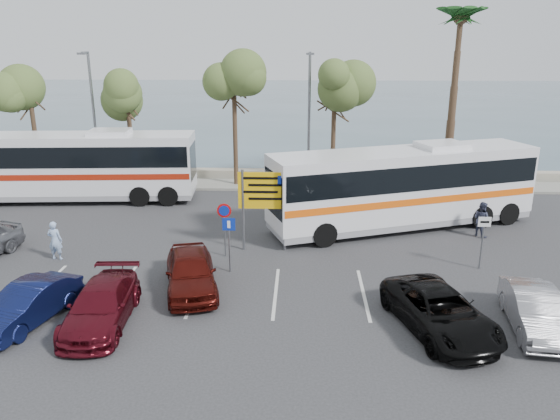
{
  "coord_description": "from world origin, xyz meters",
  "views": [
    {
      "loc": [
        2.59,
        -19.08,
        8.86
      ],
      "look_at": [
        1.7,
        3.0,
        1.91
      ],
      "focal_mm": 35.0,
      "sensor_mm": 36.0,
      "label": 1
    }
  ],
  "objects_px": {
    "car_maroon": "(101,305)",
    "suv_black": "(440,311)",
    "street_lamp_left": "(93,113)",
    "pedestrian_far": "(481,219)",
    "coach_bus_right": "(403,190)",
    "coach_bus_left": "(78,168)",
    "direction_sign": "(264,197)",
    "street_lamp_right": "(309,114)",
    "car_silver_b": "(534,311)",
    "car_blue": "(28,304)",
    "pedestrian_near": "(55,240)",
    "car_red": "(191,271)"
  },
  "relations": [
    {
      "from": "car_blue",
      "to": "car_silver_b",
      "type": "bearing_deg",
      "value": 15.95
    },
    {
      "from": "street_lamp_right",
      "to": "coach_bus_left",
      "type": "relative_size",
      "value": 0.61
    },
    {
      "from": "coach_bus_right",
      "to": "car_maroon",
      "type": "height_order",
      "value": "coach_bus_right"
    },
    {
      "from": "street_lamp_right",
      "to": "car_blue",
      "type": "relative_size",
      "value": 2.03
    },
    {
      "from": "coach_bus_left",
      "to": "direction_sign",
      "type": "bearing_deg",
      "value": -33.51
    },
    {
      "from": "street_lamp_left",
      "to": "pedestrian_far",
      "type": "height_order",
      "value": "street_lamp_left"
    },
    {
      "from": "car_maroon",
      "to": "pedestrian_near",
      "type": "distance_m",
      "value": 6.53
    },
    {
      "from": "car_red",
      "to": "suv_black",
      "type": "bearing_deg",
      "value": -30.78
    },
    {
      "from": "street_lamp_left",
      "to": "street_lamp_right",
      "type": "height_order",
      "value": "same"
    },
    {
      "from": "coach_bus_left",
      "to": "street_lamp_left",
      "type": "bearing_deg",
      "value": 89.53
    },
    {
      "from": "coach_bus_right",
      "to": "car_silver_b",
      "type": "height_order",
      "value": "coach_bus_right"
    },
    {
      "from": "car_silver_b",
      "to": "pedestrian_far",
      "type": "xyz_separation_m",
      "value": [
        1.0,
        8.67,
        0.17
      ]
    },
    {
      "from": "suv_black",
      "to": "car_silver_b",
      "type": "relative_size",
      "value": 1.2
    },
    {
      "from": "street_lamp_left",
      "to": "pedestrian_far",
      "type": "relative_size",
      "value": 4.81
    },
    {
      "from": "car_maroon",
      "to": "pedestrian_far",
      "type": "distance_m",
      "value": 17.26
    },
    {
      "from": "street_lamp_right",
      "to": "coach_bus_right",
      "type": "bearing_deg",
      "value": -57.34
    },
    {
      "from": "street_lamp_left",
      "to": "pedestrian_near",
      "type": "bearing_deg",
      "value": -78.63
    },
    {
      "from": "street_lamp_right",
      "to": "direction_sign",
      "type": "bearing_deg",
      "value": -100.94
    },
    {
      "from": "coach_bus_right",
      "to": "car_silver_b",
      "type": "xyz_separation_m",
      "value": [
        2.5,
        -9.8,
        -1.24
      ]
    },
    {
      "from": "street_lamp_right",
      "to": "car_red",
      "type": "relative_size",
      "value": 1.82
    },
    {
      "from": "coach_bus_right",
      "to": "pedestrian_near",
      "type": "height_order",
      "value": "coach_bus_right"
    },
    {
      "from": "street_lamp_right",
      "to": "direction_sign",
      "type": "height_order",
      "value": "street_lamp_right"
    },
    {
      "from": "car_maroon",
      "to": "street_lamp_left",
      "type": "bearing_deg",
      "value": 106.76
    },
    {
      "from": "coach_bus_right",
      "to": "suv_black",
      "type": "bearing_deg",
      "value": -92.86
    },
    {
      "from": "coach_bus_left",
      "to": "car_blue",
      "type": "distance_m",
      "value": 14.56
    },
    {
      "from": "street_lamp_right",
      "to": "direction_sign",
      "type": "distance_m",
      "value": 10.73
    },
    {
      "from": "street_lamp_left",
      "to": "coach_bus_left",
      "type": "relative_size",
      "value": 0.61
    },
    {
      "from": "street_lamp_right",
      "to": "car_silver_b",
      "type": "height_order",
      "value": "street_lamp_right"
    },
    {
      "from": "car_red",
      "to": "car_silver_b",
      "type": "xyz_separation_m",
      "value": [
        11.41,
        -2.38,
        -0.09
      ]
    },
    {
      "from": "car_blue",
      "to": "suv_black",
      "type": "height_order",
      "value": "suv_black"
    },
    {
      "from": "pedestrian_far",
      "to": "car_red",
      "type": "bearing_deg",
      "value": 83.73
    },
    {
      "from": "car_maroon",
      "to": "coach_bus_right",
      "type": "bearing_deg",
      "value": 38.25
    },
    {
      "from": "coach_bus_left",
      "to": "car_red",
      "type": "height_order",
      "value": "coach_bus_left"
    },
    {
      "from": "direction_sign",
      "to": "car_red",
      "type": "distance_m",
      "value": 5.06
    },
    {
      "from": "car_silver_b",
      "to": "pedestrian_near",
      "type": "height_order",
      "value": "pedestrian_near"
    },
    {
      "from": "car_blue",
      "to": "pedestrian_near",
      "type": "xyz_separation_m",
      "value": [
        -1.43,
        5.29,
        0.19
      ]
    },
    {
      "from": "pedestrian_far",
      "to": "suv_black",
      "type": "bearing_deg",
      "value": 122.57
    },
    {
      "from": "car_maroon",
      "to": "suv_black",
      "type": "bearing_deg",
      "value": -3.23
    },
    {
      "from": "coach_bus_right",
      "to": "pedestrian_far",
      "type": "xyz_separation_m",
      "value": [
        3.5,
        -1.13,
        -1.07
      ]
    },
    {
      "from": "car_silver_b",
      "to": "pedestrian_near",
      "type": "distance_m",
      "value": 18.36
    },
    {
      "from": "direction_sign",
      "to": "suv_black",
      "type": "distance_m",
      "value": 9.16
    },
    {
      "from": "direction_sign",
      "to": "suv_black",
      "type": "height_order",
      "value": "direction_sign"
    },
    {
      "from": "street_lamp_left",
      "to": "pedestrian_near",
      "type": "xyz_separation_m",
      "value": [
        2.36,
        -11.73,
        -3.76
      ]
    },
    {
      "from": "street_lamp_left",
      "to": "pedestrian_near",
      "type": "relative_size",
      "value": 4.79
    },
    {
      "from": "car_silver_b",
      "to": "pedestrian_near",
      "type": "bearing_deg",
      "value": 170.75
    },
    {
      "from": "street_lamp_left",
      "to": "car_red",
      "type": "distance_m",
      "value": 17.24
    },
    {
      "from": "car_maroon",
      "to": "car_red",
      "type": "distance_m",
      "value": 3.52
    },
    {
      "from": "car_red",
      "to": "car_silver_b",
      "type": "bearing_deg",
      "value": -25.49
    },
    {
      "from": "street_lamp_right",
      "to": "suv_black",
      "type": "bearing_deg",
      "value": -76.77
    },
    {
      "from": "street_lamp_right",
      "to": "car_maroon",
      "type": "relative_size",
      "value": 1.78
    }
  ]
}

